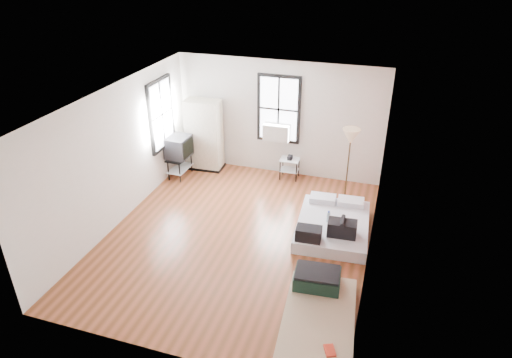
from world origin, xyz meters
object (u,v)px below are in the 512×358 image
(mattress_bare, at_px, (318,311))
(floor_lamp, at_px, (351,140))
(tv_stand, at_px, (179,148))
(mattress_main, at_px, (332,225))
(side_table, at_px, (290,163))
(wardrobe, at_px, (204,135))

(mattress_bare, distance_m, floor_lamp, 3.95)
(floor_lamp, height_order, tv_stand, floor_lamp)
(mattress_main, xyz_separation_m, mattress_bare, (0.16, -2.39, -0.03))
(side_table, bearing_deg, mattress_main, -55.41)
(wardrobe, bearing_deg, side_table, -0.49)
(mattress_bare, height_order, wardrobe, wardrobe)
(mattress_main, relative_size, tv_stand, 1.88)
(side_table, relative_size, tv_stand, 0.58)
(mattress_bare, relative_size, floor_lamp, 1.23)
(mattress_main, height_order, floor_lamp, floor_lamp)
(mattress_main, distance_m, mattress_bare, 2.40)
(wardrobe, height_order, floor_lamp, wardrobe)
(mattress_main, distance_m, tv_stand, 4.21)
(wardrobe, height_order, side_table, wardrobe)
(side_table, xyz_separation_m, tv_stand, (-2.58, -0.69, 0.34))
(mattress_main, height_order, mattress_bare, mattress_main)
(mattress_bare, bearing_deg, mattress_main, 89.09)
(mattress_main, xyz_separation_m, floor_lamp, (0.06, 1.33, 1.30))
(tv_stand, bearing_deg, wardrobe, 59.11)
(mattress_main, xyz_separation_m, side_table, (-1.38, 2.00, 0.24))
(mattress_bare, distance_m, side_table, 4.66)
(mattress_bare, xyz_separation_m, wardrobe, (-3.72, 4.32, 0.76))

